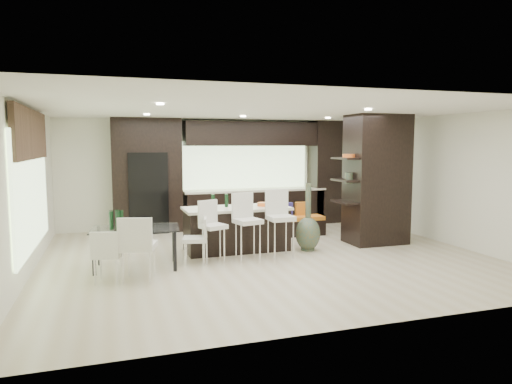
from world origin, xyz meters
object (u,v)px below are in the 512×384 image
object	(u,v)px
stool_left	(213,238)
chair_end	(195,242)
stool_mid	(248,233)
stool_right	(281,230)
kitchen_island	(237,229)
dining_table	(136,248)
floor_vase	(308,217)
bench	(299,226)
chair_near	(139,251)
chair_far	(108,258)

from	to	relation	value
stool_left	chair_end	distance (m)	0.34
stool_mid	stool_right	world-z (taller)	stool_right
kitchen_island	dining_table	xyz separation A→B (m)	(-1.96, -0.74, -0.08)
stool_right	floor_vase	distance (m)	0.80
kitchen_island	dining_table	bearing A→B (deg)	-160.35
bench	floor_vase	distance (m)	1.56
bench	chair_near	size ratio (longest dim) A/B	1.23
chair_far	chair_end	world-z (taller)	chair_end
stool_mid	chair_end	xyz separation A→B (m)	(-0.97, 0.02, -0.11)
kitchen_island	stool_mid	size ratio (longest dim) A/B	2.12
stool_left	bench	bearing A→B (deg)	14.96
bench	dining_table	xyz separation A→B (m)	(-3.73, -1.75, 0.12)
stool_left	chair_end	bearing A→B (deg)	158.79
dining_table	chair_end	size ratio (longest dim) A/B	1.91
dining_table	chair_end	distance (m)	1.00
bench	kitchen_island	bearing A→B (deg)	-150.65
stool_mid	chair_far	bearing A→B (deg)	-177.98
kitchen_island	chair_far	world-z (taller)	kitchen_island
floor_vase	dining_table	bearing A→B (deg)	-174.65
stool_mid	floor_vase	xyz separation A→B (m)	(1.34, 0.33, 0.18)
stool_right	dining_table	size ratio (longest dim) A/B	0.71
floor_vase	stool_right	bearing A→B (deg)	-154.42
stool_mid	dining_table	xyz separation A→B (m)	(-1.96, 0.02, -0.14)
dining_table	floor_vase	bearing A→B (deg)	11.67
kitchen_island	stool_left	distance (m)	0.97
bench	stool_mid	bearing A→B (deg)	-135.40
stool_left	chair_near	xyz separation A→B (m)	(-1.33, -0.74, 0.03)
stool_right	chair_near	bearing A→B (deg)	-165.68
stool_left	stool_right	bearing A→B (deg)	-22.38
stool_left	chair_far	xyz separation A→B (m)	(-1.78, -0.69, -0.07)
stool_left	bench	world-z (taller)	stool_left
kitchen_island	stool_left	size ratio (longest dim) A/B	2.33
kitchen_island	stool_right	world-z (taller)	stool_right
kitchen_island	chair_near	bearing A→B (deg)	-144.04
stool_left	stool_mid	bearing A→B (deg)	-22.86
stool_mid	bench	xyz separation A→B (m)	(1.77, 1.77, -0.26)
stool_mid	chair_near	xyz separation A→B (m)	(-1.96, -0.72, -0.02)
bench	chair_end	distance (m)	3.25
stool_right	chair_far	world-z (taller)	stool_right
kitchen_island	chair_end	distance (m)	1.22
stool_mid	stool_right	xyz separation A→B (m)	(0.63, -0.01, 0.02)
kitchen_island	floor_vase	bearing A→B (deg)	-18.62
kitchen_island	stool_right	size ratio (longest dim) A/B	2.03
stool_right	dining_table	distance (m)	2.60
stool_right	bench	world-z (taller)	stool_right
stool_right	bench	xyz separation A→B (m)	(1.14, 1.78, -0.28)
chair_near	chair_end	xyz separation A→B (m)	(1.00, 0.74, -0.09)
stool_left	chair_far	world-z (taller)	stool_left
chair_far	stool_mid	bearing A→B (deg)	29.71
floor_vase	stool_mid	bearing A→B (deg)	-166.16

